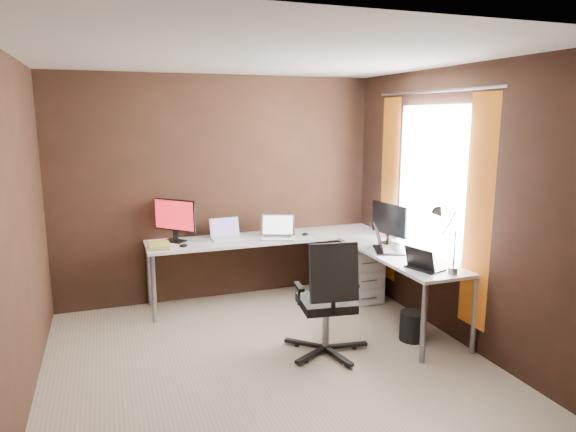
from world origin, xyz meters
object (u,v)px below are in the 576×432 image
at_px(laptop_white, 226,234).
at_px(desk_lamp, 444,232).
at_px(drawer_pedestal, 358,274).
at_px(laptop_black_small, 423,264).
at_px(laptop_black_big, 385,246).
at_px(office_chair, 327,321).
at_px(wastebasket, 412,326).
at_px(monitor_left, 175,218).
at_px(laptop_silver, 277,233).
at_px(monitor_right, 389,221).
at_px(book_stack, 159,246).

relative_size(laptop_white, desk_lamp, 0.59).
height_order(drawer_pedestal, laptop_black_small, laptop_black_small).
distance_m(laptop_black_big, office_chair, 1.10).
distance_m(drawer_pedestal, laptop_white, 1.55).
bearing_deg(office_chair, laptop_black_big, 38.41).
bearing_deg(laptop_black_big, wastebasket, -155.76).
bearing_deg(laptop_black_small, monitor_left, 30.32).
distance_m(laptop_silver, desk_lamp, 1.96).
xyz_separation_m(laptop_black_small, office_chair, (-0.84, 0.16, -0.47)).
bearing_deg(monitor_right, office_chair, 116.09).
xyz_separation_m(laptop_white, wastebasket, (1.40, -1.56, -0.64)).
bearing_deg(drawer_pedestal, laptop_white, 163.84).
xyz_separation_m(monitor_right, laptop_silver, (-1.01, 0.67, -0.19)).
bearing_deg(monitor_right, laptop_black_big, 132.20).
bearing_deg(monitor_right, desk_lamp, 165.88).
xyz_separation_m(laptop_silver, desk_lamp, (0.92, -1.70, 0.31)).
xyz_separation_m(laptop_white, book_stack, (-0.74, -0.21, -0.01)).
distance_m(book_stack, desk_lamp, 2.77).
xyz_separation_m(laptop_black_big, desk_lamp, (0.09, -0.81, 0.31)).
bearing_deg(laptop_black_small, laptop_white, 21.98).
distance_m(laptop_white, desk_lamp, 2.38).
height_order(book_stack, wastebasket, book_stack).
xyz_separation_m(monitor_right, laptop_black_big, (-0.18, -0.22, -0.19)).
bearing_deg(office_chair, wastebasket, 6.88).
relative_size(drawer_pedestal, office_chair, 0.58).
relative_size(monitor_left, laptop_silver, 1.02).
xyz_separation_m(laptop_black_small, wastebasket, (0.03, 0.15, -0.64)).
xyz_separation_m(drawer_pedestal, desk_lamp, (0.05, -1.44, 0.79)).
distance_m(drawer_pedestal, monitor_left, 2.13).
bearing_deg(monitor_left, laptop_white, 38.95).
distance_m(laptop_white, book_stack, 0.77).
bearing_deg(laptop_silver, laptop_black_big, -25.12).
height_order(laptop_silver, laptop_black_big, laptop_black_big).
bearing_deg(drawer_pedestal, laptop_black_big, -93.55).
bearing_deg(laptop_black_small, office_chair, 62.45).
relative_size(drawer_pedestal, desk_lamp, 1.04).
bearing_deg(monitor_left, desk_lamp, 2.36).
relative_size(monitor_right, laptop_black_small, 1.49).
relative_size(monitor_right, book_stack, 2.09).
distance_m(monitor_left, laptop_silver, 1.12).
relative_size(laptop_black_small, office_chair, 0.34).
distance_m(monitor_right, wastebasket, 1.13).
height_order(monitor_left, desk_lamp, desk_lamp).
distance_m(laptop_black_small, wastebasket, 0.66).
distance_m(drawer_pedestal, laptop_black_small, 1.38).
bearing_deg(laptop_black_big, laptop_silver, 64.96).
height_order(monitor_right, laptop_silver, monitor_right).
xyz_separation_m(monitor_right, office_chair, (-1.02, -0.73, -0.67)).
relative_size(book_stack, office_chair, 0.24).
relative_size(monitor_left, laptop_white, 1.35).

